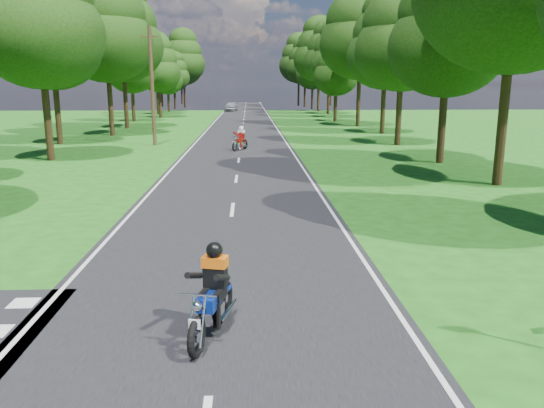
{
  "coord_description": "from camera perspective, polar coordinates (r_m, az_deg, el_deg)",
  "views": [
    {
      "loc": [
        0.58,
        -9.44,
        4.13
      ],
      "look_at": [
        1.16,
        4.0,
        1.1
      ],
      "focal_mm": 35.0,
      "sensor_mm": 36.0,
      "label": 1
    }
  ],
  "objects": [
    {
      "name": "rider_near_blue",
      "position": [
        8.96,
        -6.53,
        -9.22
      ],
      "size": [
        1.06,
        1.97,
        1.56
      ],
      "primitive_type": null,
      "rotation": [
        0.0,
        0.0,
        -0.24
      ],
      "color": "navy",
      "rests_on": "main_road"
    },
    {
      "name": "treeline",
      "position": [
        69.63,
        -1.88,
        16.09
      ],
      "size": [
        40.0,
        115.35,
        14.78
      ],
      "color": "black",
      "rests_on": "ground"
    },
    {
      "name": "main_road",
      "position": [
        59.59,
        -3.09,
        8.72
      ],
      "size": [
        7.0,
        140.0,
        0.02
      ],
      "primitive_type": "cube",
      "color": "black",
      "rests_on": "ground"
    },
    {
      "name": "rider_far_red",
      "position": [
        34.26,
        -3.47,
        7.07
      ],
      "size": [
        1.32,
        1.93,
        1.53
      ],
      "primitive_type": null,
      "rotation": [
        0.0,
        0.0,
        -0.43
      ],
      "color": "#B8170E",
      "rests_on": "main_road"
    },
    {
      "name": "road_markings",
      "position": [
        57.72,
        -3.25,
        8.6
      ],
      "size": [
        7.4,
        140.0,
        0.01
      ],
      "color": "silver",
      "rests_on": "main_road"
    },
    {
      "name": "telegraph_pole",
      "position": [
        38.02,
        -12.77,
        12.31
      ],
      "size": [
        1.2,
        0.26,
        8.0
      ],
      "color": "#382616",
      "rests_on": "ground"
    },
    {
      "name": "ground",
      "position": [
        10.32,
        -5.6,
        -10.96
      ],
      "size": [
        160.0,
        160.0,
        0.0
      ],
      "primitive_type": "plane",
      "color": "#1D4E11",
      "rests_on": "ground"
    },
    {
      "name": "distant_car",
      "position": [
        86.46,
        -4.43,
        10.43
      ],
      "size": [
        2.3,
        4.52,
        1.47
      ],
      "primitive_type": "imported",
      "rotation": [
        0.0,
        0.0,
        -0.13
      ],
      "color": "#B1B2B8",
      "rests_on": "main_road"
    }
  ]
}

